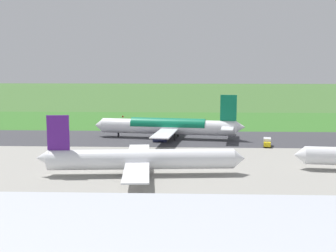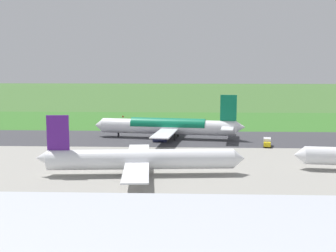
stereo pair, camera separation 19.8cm
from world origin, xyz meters
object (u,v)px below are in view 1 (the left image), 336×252
service_truck_baggage (267,142)px  traffic_cone_orange (112,123)px  airliner_parked_mid (140,159)px  airliner_main (169,126)px  no_stopping_sign (123,118)px

service_truck_baggage → traffic_cone_orange: (59.05, -52.45, -1.13)m
airliner_parked_mid → service_truck_baggage: airliner_parked_mid is taller
airliner_main → service_truck_baggage: 35.04m
airliner_main → airliner_parked_mid: bearing=84.5°
no_stopping_sign → airliner_main: bearing=117.3°
service_truck_baggage → no_stopping_sign: 79.39m
airliner_main → airliner_parked_mid: size_ratio=1.08×
no_stopping_sign → airliner_parked_mid: bearing=100.4°
traffic_cone_orange → airliner_main: bearing=124.9°
airliner_main → airliner_parked_mid: (4.99, 51.76, -0.35)m
service_truck_baggage → traffic_cone_orange: bearing=-41.6°
service_truck_baggage → traffic_cone_orange: size_ratio=11.08×
airliner_main → airliner_parked_mid: 52.00m
traffic_cone_orange → no_stopping_sign: bearing=-130.6°
traffic_cone_orange → service_truck_baggage: bearing=138.4°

